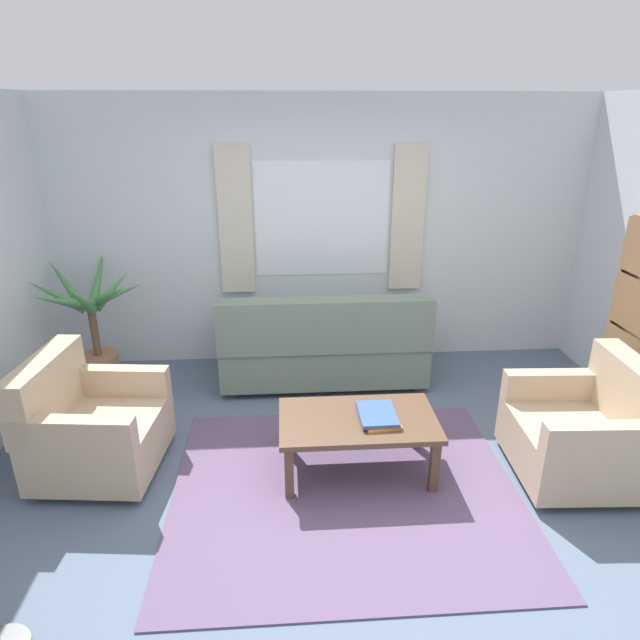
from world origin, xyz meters
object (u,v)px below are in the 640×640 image
at_px(armchair_left, 91,426).
at_px(potted_plant, 94,328).
at_px(book_stack_on_table, 378,416).
at_px(armchair_right, 585,432).
at_px(couch, 323,346).
at_px(coffee_table, 358,425).

xyz_separation_m(armchair_left, potted_plant, (-0.35, 1.28, 0.24)).
bearing_deg(book_stack_on_table, armchair_right, -5.31).
bearing_deg(book_stack_on_table, couch, 100.94).
relative_size(coffee_table, book_stack_on_table, 3.04).
distance_m(book_stack_on_table, potted_plant, 2.78).
distance_m(armchair_left, armchair_right, 3.47).
bearing_deg(book_stack_on_table, coffee_table, 172.78).
bearing_deg(potted_plant, couch, -1.08).
distance_m(coffee_table, potted_plant, 2.66).
bearing_deg(armchair_right, book_stack_on_table, -92.58).
bearing_deg(couch, armchair_right, 137.84).
bearing_deg(armchair_left, armchair_right, -89.23).
relative_size(armchair_left, armchair_right, 1.04).
xyz_separation_m(book_stack_on_table, potted_plant, (-2.36, 1.45, 0.13)).
xyz_separation_m(armchair_left, coffee_table, (1.88, -0.16, 0.03)).
bearing_deg(couch, potted_plant, -1.08).
height_order(armchair_left, armchair_right, same).
distance_m(armchair_left, potted_plant, 1.35).
height_order(armchair_right, book_stack_on_table, armchair_right).
relative_size(armchair_right, coffee_table, 0.80).
bearing_deg(potted_plant, coffee_table, -32.80).
bearing_deg(armchair_left, potted_plant, 20.98).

